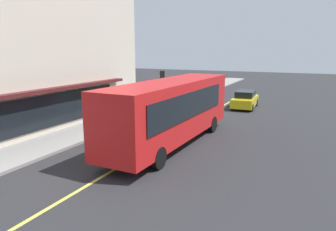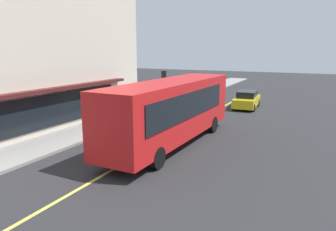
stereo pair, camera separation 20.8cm
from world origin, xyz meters
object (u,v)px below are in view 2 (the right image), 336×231
Objects in this scene: traffic_light at (164,80)px; pedestrian_waiting at (113,101)px; pedestrian_at_corner at (113,109)px; bus at (172,109)px; car_yellow at (247,100)px; pedestrian_near_storefront at (143,101)px.

traffic_light is 1.74× the size of pedestrian_waiting.
bus is at bearing -113.37° from pedestrian_at_corner.
car_yellow is at bearing -59.11° from traffic_light.
car_yellow is 9.50m from pedestrian_near_storefront.
bus is at bearing 174.00° from car_yellow.
bus is 8.36m from pedestrian_waiting.
traffic_light is at bearing 29.12° from bus.
car_yellow is at bearing -46.57° from pedestrian_near_storefront.
pedestrian_waiting is (4.34, 7.10, -0.72)m from bus.
pedestrian_near_storefront is 3.76m from pedestrian_at_corner.
pedestrian_near_storefront is at bearing -39.19° from pedestrian_waiting.
bus is 7.18× the size of pedestrian_at_corner.
pedestrian_near_storefront is (-2.73, 0.55, -1.44)m from traffic_light.
bus is 7.10× the size of pedestrian_near_storefront.
traffic_light is 5.24m from pedestrian_waiting.
pedestrian_at_corner is 0.85× the size of pedestrian_waiting.
car_yellow is (12.78, -1.34, -1.24)m from bus.
pedestrian_at_corner is at bearing 173.22° from traffic_light.
car_yellow is (3.80, -6.34, -1.79)m from traffic_light.
pedestrian_at_corner is at bearing 176.61° from pedestrian_near_storefront.
pedestrian_near_storefront reaches higher than pedestrian_at_corner.
car_yellow is at bearing -34.69° from pedestrian_at_corner.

